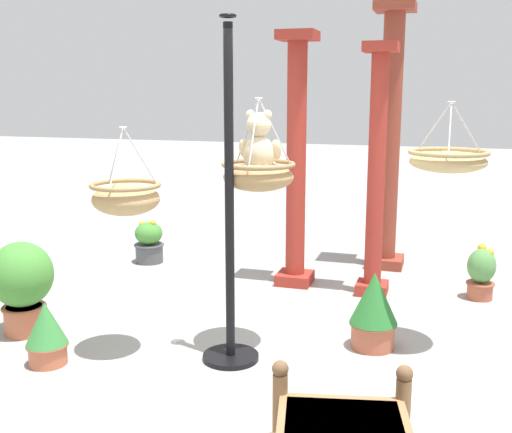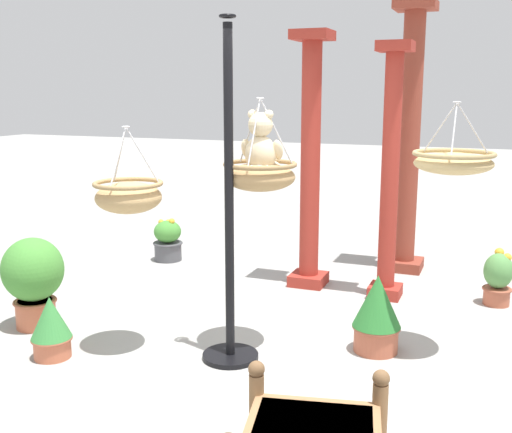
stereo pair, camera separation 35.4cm
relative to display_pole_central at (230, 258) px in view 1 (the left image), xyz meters
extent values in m
plane|color=#9E9E99|center=(0.19, 0.00, -0.83)|extent=(40.00, 40.00, 0.00)
cylinder|color=black|center=(0.00, 0.00, 0.45)|extent=(0.07, 0.07, 2.55)
cylinder|color=black|center=(0.00, 0.00, -0.81)|extent=(0.44, 0.44, 0.04)
torus|color=black|center=(0.00, 0.00, 1.76)|extent=(0.12, 0.12, 0.02)
ellipsoid|color=#A37F51|center=(0.15, 0.25, 0.59)|extent=(0.55, 0.55, 0.22)
torus|color=olive|center=(0.15, 0.25, 0.69)|extent=(0.57, 0.57, 0.04)
ellipsoid|color=silver|center=(0.15, 0.25, 0.61)|extent=(0.48, 0.48, 0.18)
cylinder|color=#B7B7BC|center=(0.26, 0.31, 0.94)|extent=(0.23, 0.14, 0.51)
cylinder|color=#B7B7BC|center=(0.04, 0.31, 0.94)|extent=(0.23, 0.14, 0.51)
cylinder|color=#B7B7BC|center=(0.15, 0.12, 0.94)|extent=(0.01, 0.26, 0.51)
torus|color=#B7B7BC|center=(0.15, 0.25, 1.19)|extent=(0.06, 0.06, 0.01)
ellipsoid|color=beige|center=(0.15, 0.26, 0.76)|extent=(0.25, 0.21, 0.29)
sphere|color=beige|center=(0.15, 0.26, 0.99)|extent=(0.23, 0.23, 0.19)
ellipsoid|color=beige|center=(0.15, 0.33, 0.98)|extent=(0.10, 0.09, 0.06)
sphere|color=black|center=(0.15, 0.36, 0.98)|extent=(0.03, 0.03, 0.03)
sphere|color=beige|center=(0.08, 0.26, 1.07)|extent=(0.07, 0.07, 0.07)
sphere|color=beige|center=(0.22, 0.26, 1.07)|extent=(0.07, 0.07, 0.07)
ellipsoid|color=beige|center=(0.02, 0.29, 0.80)|extent=(0.08, 0.14, 0.18)
ellipsoid|color=beige|center=(0.28, 0.29, 0.80)|extent=(0.08, 0.14, 0.18)
ellipsoid|color=beige|center=(0.08, 0.36, 0.66)|extent=(0.09, 0.17, 0.09)
ellipsoid|color=beige|center=(0.22, 0.36, 0.66)|extent=(0.09, 0.17, 0.09)
ellipsoid|color=tan|center=(-0.77, -0.17, 0.44)|extent=(0.51, 0.51, 0.24)
torus|color=#97794E|center=(-0.77, -0.17, 0.55)|extent=(0.54, 0.54, 0.04)
cylinder|color=#B7B7BC|center=(-0.67, -0.11, 0.76)|extent=(0.22, 0.13, 0.44)
cylinder|color=#B7B7BC|center=(-0.87, -0.11, 0.76)|extent=(0.22, 0.13, 0.44)
cylinder|color=#B7B7BC|center=(-0.77, -0.29, 0.76)|extent=(0.01, 0.25, 0.44)
torus|color=#B7B7BC|center=(-0.77, -0.17, 0.98)|extent=(0.06, 0.06, 0.01)
ellipsoid|color=tan|center=(1.54, 0.65, 0.71)|extent=(0.58, 0.58, 0.16)
torus|color=tan|center=(1.54, 0.65, 0.78)|extent=(0.61, 0.61, 0.04)
cylinder|color=#B7B7BC|center=(1.66, 0.72, 0.97)|extent=(0.25, 0.15, 0.38)
cylinder|color=#B7B7BC|center=(1.43, 0.72, 0.97)|extent=(0.25, 0.15, 0.38)
cylinder|color=#B7B7BC|center=(1.54, 0.52, 0.97)|extent=(0.01, 0.28, 0.38)
torus|color=#B7B7BC|center=(1.54, 0.65, 1.16)|extent=(0.06, 0.06, 0.01)
cylinder|color=#9E2D23|center=(0.86, 1.95, 0.39)|extent=(0.18, 0.18, 2.43)
cube|color=#9E2D23|center=(0.86, 1.95, -0.77)|extent=(0.32, 0.32, 0.12)
cube|color=#9E2D23|center=(0.86, 1.95, 1.66)|extent=(0.33, 0.33, 0.10)
cylinder|color=#9E2D23|center=(0.02, 2.06, 0.46)|extent=(0.21, 0.21, 2.57)
cube|color=#9E2D23|center=(0.02, 2.06, -0.77)|extent=(0.37, 0.37, 0.12)
cube|color=#9E2D23|center=(0.02, 2.06, 1.79)|extent=(0.39, 0.39, 0.10)
cylinder|color=brown|center=(0.89, 3.04, 0.64)|extent=(0.24, 0.24, 2.93)
cube|color=brown|center=(0.89, 3.04, -0.77)|extent=(0.43, 0.43, 0.12)
cube|color=brown|center=(0.89, 3.04, 2.16)|extent=(0.45, 0.45, 0.10)
cylinder|color=brown|center=(0.77, -1.40, -0.51)|extent=(0.08, 0.08, 0.62)
sphere|color=brown|center=(0.77, -1.40, -0.17)|extent=(0.09, 0.09, 0.09)
sphere|color=brown|center=(1.39, -1.27, -0.17)|extent=(0.09, 0.09, 0.09)
cylinder|color=#BC6042|center=(-1.32, -0.50, -0.74)|extent=(0.29, 0.29, 0.17)
torus|color=#A9573B|center=(-1.32, -0.50, -0.67)|extent=(0.32, 0.32, 0.03)
cylinder|color=#382819|center=(-1.32, -0.50, -0.67)|extent=(0.25, 0.25, 0.03)
cone|color=#38843D|center=(-1.32, -0.50, -0.49)|extent=(0.32, 0.32, 0.33)
cylinder|color=#AD563D|center=(1.04, 0.56, -0.72)|extent=(0.35, 0.35, 0.22)
torus|color=#9C4E37|center=(1.04, 0.56, -0.62)|extent=(0.39, 0.39, 0.03)
cylinder|color=#382819|center=(1.04, 0.56, -0.62)|extent=(0.31, 0.31, 0.03)
cone|color=#28702D|center=(1.04, 0.56, -0.40)|extent=(0.39, 0.39, 0.42)
cylinder|color=#4C4C51|center=(-1.90, 2.37, -0.71)|extent=(0.33, 0.33, 0.23)
torus|color=#444449|center=(-1.90, 2.37, -0.61)|extent=(0.37, 0.37, 0.03)
cylinder|color=#382819|center=(-1.90, 2.37, -0.61)|extent=(0.29, 0.29, 0.03)
ellipsoid|color=#478E38|center=(-1.90, 2.37, -0.46)|extent=(0.34, 0.34, 0.27)
sphere|color=gold|center=(-1.83, 2.37, -0.33)|extent=(0.07, 0.07, 0.07)
sphere|color=gold|center=(-1.91, 2.41, -0.34)|extent=(0.05, 0.05, 0.05)
sphere|color=gold|center=(-1.98, 2.37, -0.35)|extent=(0.07, 0.07, 0.07)
cylinder|color=#AD563D|center=(1.93, 2.11, -0.74)|extent=(0.25, 0.25, 0.17)
torus|color=#9C4E37|center=(1.93, 2.11, -0.66)|extent=(0.28, 0.28, 0.03)
cylinder|color=#382819|center=(1.93, 2.11, -0.67)|extent=(0.22, 0.22, 0.03)
ellipsoid|color=#56934C|center=(1.93, 2.11, -0.48)|extent=(0.28, 0.28, 0.35)
sphere|color=gold|center=(2.00, 2.12, -0.34)|extent=(0.08, 0.08, 0.08)
sphere|color=gold|center=(1.92, 2.17, -0.31)|extent=(0.09, 0.09, 0.09)
cylinder|color=#BC6042|center=(-1.88, -0.02, -0.70)|extent=(0.34, 0.34, 0.25)
torus|color=#A9573B|center=(-1.88, -0.02, -0.59)|extent=(0.38, 0.38, 0.03)
cylinder|color=#382819|center=(-1.88, -0.02, -0.59)|extent=(0.30, 0.30, 0.03)
ellipsoid|color=#478E38|center=(-1.88, -0.02, -0.29)|extent=(0.54, 0.54, 0.56)
camera|label=1|loc=(1.54, -4.31, 1.24)|focal=43.71mm
camera|label=2|loc=(1.87, -4.19, 1.24)|focal=43.71mm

